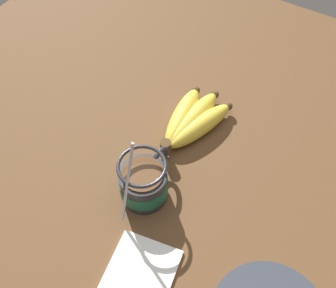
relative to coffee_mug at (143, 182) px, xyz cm
name	(u,v)px	position (x,y,z in cm)	size (l,w,h in cm)	color
table	(158,182)	(4.05, -0.16, -5.64)	(127.80, 127.80, 3.64)	brown
coffee_mug	(143,182)	(0.00, 0.00, 0.00)	(14.25, 8.28, 17.08)	#28282D
banana_bunch	(192,120)	(17.56, 0.46, -1.86)	(19.08, 11.49, 4.21)	#4C381E
napkin	(136,284)	(-13.71, -7.69, -3.52)	(16.29, 12.82, 0.60)	white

